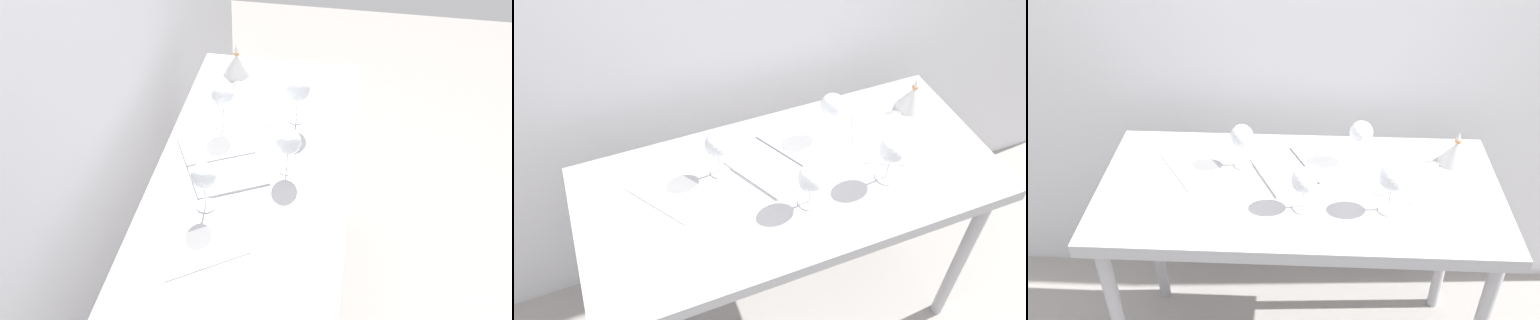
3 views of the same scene
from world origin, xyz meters
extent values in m
cube|color=silver|center=(0.00, 0.49, 1.30)|extent=(3.80, 0.04, 2.60)
cube|color=#A6A6AB|center=(0.00, 0.00, 0.88)|extent=(1.40, 0.64, 0.04)
cube|color=#A6A6AB|center=(0.00, -0.33, 0.88)|extent=(1.40, 0.01, 0.05)
cylinder|color=#A6A6AB|center=(0.64, -0.26, 0.43)|extent=(0.05, 0.05, 0.86)
cylinder|color=#A6A6AB|center=(0.64, 0.26, 0.43)|extent=(0.05, 0.05, 0.86)
cylinder|color=white|center=(0.21, 0.14, 0.90)|extent=(0.07, 0.07, 0.00)
cylinder|color=white|center=(0.21, 0.14, 0.95)|extent=(0.01, 0.01, 0.09)
sphere|color=white|center=(0.21, 0.14, 1.03)|extent=(0.08, 0.08, 0.08)
cylinder|color=maroon|center=(0.21, 0.14, 1.02)|extent=(0.06, 0.06, 0.02)
cylinder|color=white|center=(-0.21, 0.11, 0.90)|extent=(0.06, 0.06, 0.00)
cylinder|color=white|center=(-0.21, 0.11, 0.95)|extent=(0.01, 0.01, 0.09)
sphere|color=white|center=(-0.21, 0.11, 1.03)|extent=(0.08, 0.08, 0.08)
cylinder|color=#590A21|center=(-0.21, 0.11, 1.01)|extent=(0.06, 0.06, 0.03)
cylinder|color=white|center=(0.30, -0.11, 0.90)|extent=(0.07, 0.07, 0.00)
cylinder|color=white|center=(0.30, -0.11, 0.95)|extent=(0.01, 0.01, 0.09)
sphere|color=white|center=(0.30, -0.11, 1.03)|extent=(0.09, 0.09, 0.09)
cylinder|color=maroon|center=(0.30, -0.11, 1.02)|extent=(0.06, 0.06, 0.02)
cylinder|color=white|center=(0.02, -0.12, 0.90)|extent=(0.07, 0.07, 0.00)
cylinder|color=white|center=(0.02, -0.12, 0.94)|extent=(0.01, 0.01, 0.07)
sphere|color=white|center=(0.02, -0.12, 1.02)|extent=(0.09, 0.09, 0.09)
cylinder|color=maroon|center=(0.02, -0.12, 1.00)|extent=(0.06, 0.06, 0.02)
cube|color=white|center=(-0.06, 0.07, 0.90)|extent=(0.26, 0.29, 0.01)
cube|color=white|center=(0.09, 0.14, 0.90)|extent=(0.26, 0.29, 0.01)
cube|color=#3F3F47|center=(0.01, 0.11, 0.90)|extent=(0.12, 0.22, 0.01)
cube|color=white|center=(0.37, 0.07, 0.90)|extent=(0.29, 0.33, 0.00)
cube|color=white|center=(-0.39, 0.09, 0.90)|extent=(0.27, 0.30, 0.00)
cone|color=silver|center=(0.56, 0.16, 0.94)|extent=(0.12, 0.12, 0.09)
cylinder|color=#C17F4C|center=(0.56, 0.16, 1.00)|extent=(0.02, 0.02, 0.01)
cone|color=silver|center=(0.56, 0.16, 1.02)|extent=(0.02, 0.02, 0.03)
camera|label=1|loc=(-1.55, -0.28, 2.29)|focal=43.54mm
camera|label=2|loc=(-0.48, -1.04, 2.19)|focal=36.50mm
camera|label=3|loc=(0.02, -1.52, 2.11)|focal=39.05mm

